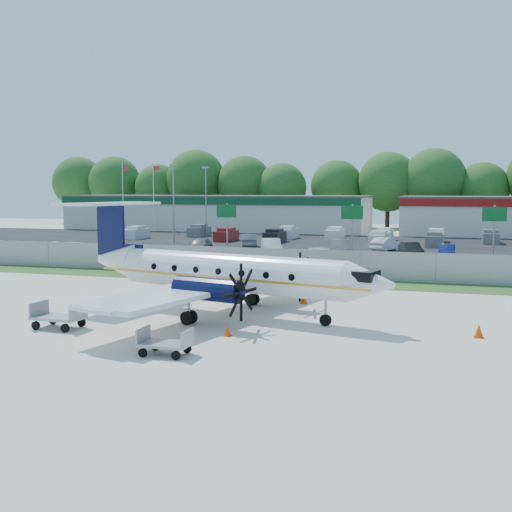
% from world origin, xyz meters
% --- Properties ---
extents(ground, '(170.00, 170.00, 0.00)m').
position_xyz_m(ground, '(0.00, 0.00, 0.00)').
color(ground, beige).
rests_on(ground, ground).
extents(grass_verge, '(170.00, 4.00, 0.02)m').
position_xyz_m(grass_verge, '(0.00, 12.00, 0.01)').
color(grass_verge, '#2D561E').
rests_on(grass_verge, ground).
extents(access_road, '(170.00, 8.00, 0.02)m').
position_xyz_m(access_road, '(0.00, 19.00, 0.01)').
color(access_road, black).
rests_on(access_road, ground).
extents(parking_lot, '(170.00, 32.00, 0.02)m').
position_xyz_m(parking_lot, '(0.00, 40.00, 0.01)').
color(parking_lot, black).
rests_on(parking_lot, ground).
extents(perimeter_fence, '(120.00, 0.06, 1.99)m').
position_xyz_m(perimeter_fence, '(0.00, 14.00, 1.00)').
color(perimeter_fence, gray).
rests_on(perimeter_fence, ground).
extents(building_west, '(46.40, 12.40, 5.24)m').
position_xyz_m(building_west, '(-24.00, 61.98, 2.63)').
color(building_west, silver).
rests_on(building_west, ground).
extents(sign_left, '(1.80, 0.26, 5.00)m').
position_xyz_m(sign_left, '(-8.00, 22.91, 3.61)').
color(sign_left, gray).
rests_on(sign_left, ground).
extents(sign_mid, '(1.80, 0.26, 5.00)m').
position_xyz_m(sign_mid, '(3.00, 22.91, 3.61)').
color(sign_mid, gray).
rests_on(sign_mid, ground).
extents(sign_right, '(1.80, 0.26, 5.00)m').
position_xyz_m(sign_right, '(14.00, 22.91, 3.61)').
color(sign_right, gray).
rests_on(sign_right, ground).
extents(flagpole_west, '(1.06, 0.12, 10.00)m').
position_xyz_m(flagpole_west, '(-35.92, 55.00, 5.64)').
color(flagpole_west, white).
rests_on(flagpole_west, ground).
extents(flagpole_east, '(1.06, 0.12, 10.00)m').
position_xyz_m(flagpole_east, '(-30.92, 55.00, 5.64)').
color(flagpole_east, white).
rests_on(flagpole_east, ground).
extents(light_pole_nw, '(0.90, 0.35, 9.09)m').
position_xyz_m(light_pole_nw, '(-20.00, 38.00, 5.23)').
color(light_pole_nw, gray).
rests_on(light_pole_nw, ground).
extents(light_pole_sw, '(0.90, 0.35, 9.09)m').
position_xyz_m(light_pole_sw, '(-20.00, 48.00, 5.23)').
color(light_pole_sw, gray).
rests_on(light_pole_sw, ground).
extents(tree_line, '(112.00, 6.00, 14.00)m').
position_xyz_m(tree_line, '(0.00, 74.00, 0.00)').
color(tree_line, '#235619').
rests_on(tree_line, ground).
extents(aircraft, '(17.99, 17.60, 5.49)m').
position_xyz_m(aircraft, '(0.28, -0.15, 2.12)').
color(aircraft, white).
rests_on(aircraft, ground).
extents(baggage_cart_near, '(1.93, 1.19, 1.00)m').
position_xyz_m(baggage_cart_near, '(0.90, -8.30, 0.47)').
color(baggage_cart_near, gray).
rests_on(baggage_cart_near, ground).
extents(baggage_cart_far, '(2.27, 1.43, 1.16)m').
position_xyz_m(baggage_cart_far, '(-5.69, -5.48, 0.54)').
color(baggage_cart_far, gray).
rests_on(baggage_cart_far, ground).
extents(cone_nose, '(0.42, 0.42, 0.59)m').
position_xyz_m(cone_nose, '(12.27, -1.73, 0.28)').
color(cone_nose, '#E04007').
rests_on(cone_nose, ground).
extents(cone_port_wing, '(0.35, 0.35, 0.49)m').
position_xyz_m(cone_port_wing, '(2.06, -4.63, 0.23)').
color(cone_port_wing, '#E04007').
rests_on(cone_port_wing, ground).
extents(cone_starboard_wing, '(0.41, 0.41, 0.59)m').
position_xyz_m(cone_starboard_wing, '(3.39, 3.89, 0.28)').
color(cone_starboard_wing, '#E04007').
rests_on(cone_starboard_wing, ground).
extents(road_car_west, '(5.66, 2.37, 1.63)m').
position_xyz_m(road_car_west, '(-20.27, 18.29, 0.00)').
color(road_car_west, silver).
rests_on(road_car_west, ground).
extents(road_car_mid, '(6.03, 3.31, 1.60)m').
position_xyz_m(road_car_mid, '(0.36, 19.92, 0.00)').
color(road_car_mid, silver).
rests_on(road_car_mid, ground).
extents(parked_car_a, '(2.27, 4.63, 1.30)m').
position_xyz_m(parked_car_a, '(-13.00, 28.85, 0.00)').
color(parked_car_a, '#595B5E').
rests_on(parked_car_a, ground).
extents(parked_car_b, '(3.24, 4.97, 1.55)m').
position_xyz_m(parked_car_b, '(-5.47, 28.30, 0.00)').
color(parked_car_b, silver).
rests_on(parked_car_b, ground).
extents(parked_car_c, '(2.60, 4.93, 1.54)m').
position_xyz_m(parked_car_c, '(0.96, 29.31, 0.00)').
color(parked_car_c, '#595B5E').
rests_on(parked_car_c, ground).
extents(parked_car_d, '(2.69, 4.49, 1.40)m').
position_xyz_m(parked_car_d, '(7.32, 29.90, 0.00)').
color(parked_car_d, black).
rests_on(parked_car_d, ground).
extents(parked_car_e, '(1.45, 4.09, 1.34)m').
position_xyz_m(parked_car_e, '(10.48, 29.13, 0.00)').
color(parked_car_e, navy).
rests_on(parked_car_e, ground).
extents(parked_car_f, '(2.89, 4.68, 1.46)m').
position_xyz_m(parked_car_f, '(-9.90, 35.10, 0.00)').
color(parked_car_f, '#595B5E').
rests_on(parked_car_f, ground).
extents(parked_car_g, '(2.76, 4.47, 1.39)m').
position_xyz_m(parked_car_g, '(4.44, 35.33, 0.00)').
color(parked_car_g, silver).
rests_on(parked_car_g, ground).
extents(far_parking_rows, '(56.00, 10.00, 1.60)m').
position_xyz_m(far_parking_rows, '(0.00, 45.00, 0.00)').
color(far_parking_rows, gray).
rests_on(far_parking_rows, ground).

